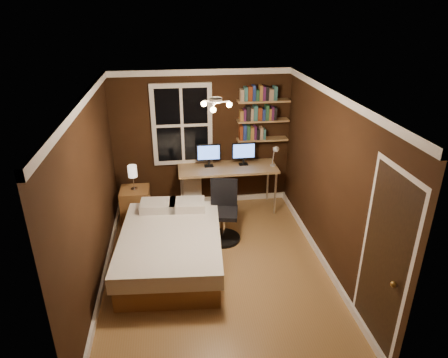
{
  "coord_description": "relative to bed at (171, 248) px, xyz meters",
  "views": [
    {
      "loc": [
        -0.52,
        -4.75,
        3.54
      ],
      "look_at": [
        0.18,
        0.45,
        1.19
      ],
      "focal_mm": 32.0,
      "sensor_mm": 36.0,
      "label": 1
    }
  ],
  "objects": [
    {
      "name": "office_chair",
      "position": [
        0.84,
        0.6,
        0.09
      ],
      "size": [
        0.55,
        0.55,
        0.99
      ],
      "rotation": [
        0.0,
        0.0,
        -0.19
      ],
      "color": "black",
      "rests_on": "ground"
    },
    {
      "name": "radiator",
      "position": [
        0.4,
        1.83,
        0.01
      ],
      "size": [
        0.39,
        0.14,
        0.58
      ],
      "primitive_type": "cube",
      "color": "silver",
      "rests_on": "ground"
    },
    {
      "name": "books_row_lower",
      "position": [
        1.71,
        1.82,
        1.1
      ],
      "size": [
        0.48,
        0.16,
        0.23
      ],
      "primitive_type": null,
      "color": "maroon",
      "rests_on": "bookshelf_lower"
    },
    {
      "name": "ceiling",
      "position": [
        0.63,
        -0.16,
        2.22
      ],
      "size": [
        3.2,
        4.2,
        0.02
      ],
      "primitive_type": "cube",
      "color": "white",
      "rests_on": "wall_back"
    },
    {
      "name": "wall_back",
      "position": [
        0.63,
        1.94,
        0.97
      ],
      "size": [
        3.2,
        0.04,
        2.5
      ],
      "primitive_type": "cube",
      "color": "black",
      "rests_on": "ground"
    },
    {
      "name": "bookshelf_upper",
      "position": [
        1.71,
        1.82,
        1.67
      ],
      "size": [
        0.92,
        0.22,
        0.03
      ],
      "primitive_type": "cube",
      "color": "#A88251",
      "rests_on": "wall_back"
    },
    {
      "name": "nightstand",
      "position": [
        -0.59,
        1.37,
        0.02
      ],
      "size": [
        0.49,
        0.49,
        0.61
      ],
      "primitive_type": "cube",
      "rotation": [
        0.0,
        0.0,
        -0.01
      ],
      "color": "brown",
      "rests_on": "ground"
    },
    {
      "name": "bed",
      "position": [
        0.0,
        0.0,
        0.0
      ],
      "size": [
        1.55,
        2.05,
        0.67
      ],
      "rotation": [
        0.0,
        0.0,
        -0.07
      ],
      "color": "brown",
      "rests_on": "ground"
    },
    {
      "name": "bedside_lamp",
      "position": [
        -0.59,
        1.37,
        0.54
      ],
      "size": [
        0.15,
        0.15,
        0.44
      ],
      "primitive_type": null,
      "color": "white",
      "rests_on": "nightstand"
    },
    {
      "name": "door",
      "position": [
        2.22,
        -1.71,
        0.74
      ],
      "size": [
        0.03,
        0.82,
        2.05
      ],
      "primitive_type": null,
      "color": "black",
      "rests_on": "ground"
    },
    {
      "name": "floor",
      "position": [
        0.63,
        -0.16,
        -0.28
      ],
      "size": [
        4.2,
        4.2,
        0.0
      ],
      "primitive_type": "plane",
      "color": "olive",
      "rests_on": "ground"
    },
    {
      "name": "window",
      "position": [
        0.28,
        1.9,
        1.27
      ],
      "size": [
        1.06,
        0.06,
        1.46
      ],
      "primitive_type": "cube",
      "color": "white",
      "rests_on": "wall_back"
    },
    {
      "name": "desk_lamp",
      "position": [
        1.87,
        1.47,
        0.77
      ],
      "size": [
        0.14,
        0.32,
        0.44
      ],
      "primitive_type": null,
      "color": "silver",
      "rests_on": "desk"
    },
    {
      "name": "monitor_left",
      "position": [
        0.72,
        1.68,
        0.76
      ],
      "size": [
        0.43,
        0.12,
        0.41
      ],
      "primitive_type": null,
      "color": "black",
      "rests_on": "desk"
    },
    {
      "name": "monitor_right",
      "position": [
        1.35,
        1.68,
        0.76
      ],
      "size": [
        0.43,
        0.12,
        0.41
      ],
      "primitive_type": null,
      "color": "black",
      "rests_on": "desk"
    },
    {
      "name": "door_knob",
      "position": [
        2.18,
        -2.01,
        0.72
      ],
      "size": [
        0.06,
        0.06,
        0.06
      ],
      "primitive_type": "sphere",
      "color": "gold",
      "rests_on": "door"
    },
    {
      "name": "desk",
      "position": [
        1.05,
        1.59,
        0.49
      ],
      "size": [
        1.76,
        0.66,
        0.84
      ],
      "color": "#A88251",
      "rests_on": "ground"
    },
    {
      "name": "books_row_upper",
      "position": [
        1.71,
        1.82,
        1.8
      ],
      "size": [
        0.6,
        0.16,
        0.23
      ],
      "primitive_type": null,
      "color": "#235331",
      "rests_on": "bookshelf_upper"
    },
    {
      "name": "wall_right",
      "position": [
        2.23,
        -0.16,
        0.97
      ],
      "size": [
        0.04,
        4.2,
        2.5
      ],
      "primitive_type": "cube",
      "color": "black",
      "rests_on": "ground"
    },
    {
      "name": "ceiling_fixture",
      "position": [
        0.63,
        -0.26,
        2.12
      ],
      "size": [
        0.44,
        0.44,
        0.18
      ],
      "primitive_type": null,
      "color": "beige",
      "rests_on": "ceiling"
    },
    {
      "name": "wall_left",
      "position": [
        -0.97,
        -0.16,
        0.97
      ],
      "size": [
        0.04,
        4.2,
        2.5
      ],
      "primitive_type": "cube",
      "color": "black",
      "rests_on": "ground"
    },
    {
      "name": "bookshelf_middle",
      "position": [
        1.71,
        1.82,
        1.32
      ],
      "size": [
        0.92,
        0.22,
        0.03
      ],
      "primitive_type": "cube",
      "color": "#A88251",
      "rests_on": "wall_back"
    },
    {
      "name": "books_row_middle",
      "position": [
        1.71,
        1.82,
        1.45
      ],
      "size": [
        0.66,
        0.16,
        0.23
      ],
      "primitive_type": null,
      "color": "navy",
      "rests_on": "bookshelf_middle"
    },
    {
      "name": "bookshelf_lower",
      "position": [
        1.71,
        1.82,
        0.97
      ],
      "size": [
        0.92,
        0.22,
        0.03
      ],
      "primitive_type": "cube",
      "color": "#A88251",
      "rests_on": "wall_back"
    }
  ]
}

